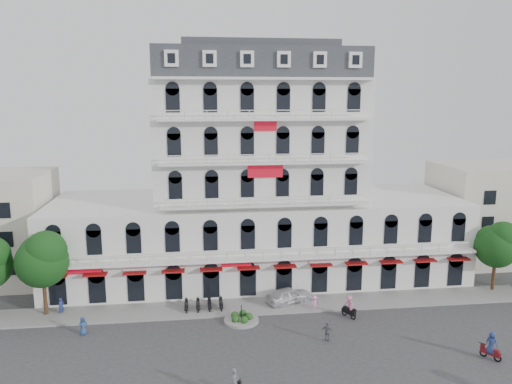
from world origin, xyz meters
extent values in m
plane|color=#38383A|center=(0.00, 0.00, 0.00)|extent=(120.00, 120.00, 0.00)
cube|color=gray|center=(0.00, 9.00, 0.08)|extent=(53.00, 4.00, 0.16)
cube|color=silver|center=(0.00, 18.00, 4.50)|extent=(45.00, 14.00, 9.00)
cube|color=silver|center=(0.00, 18.00, 15.50)|extent=(22.00, 12.00, 13.00)
cube|color=#2D3035|center=(0.00, 18.00, 23.50)|extent=(21.56, 11.76, 3.00)
cube|color=#2D3035|center=(0.00, 18.00, 25.40)|extent=(15.84, 8.64, 0.80)
cube|color=maroon|center=(0.00, 10.50, 3.50)|extent=(40.50, 1.00, 0.15)
cube|color=#B90B1D|center=(0.00, 11.88, 13.00)|extent=(3.50, 0.10, 1.40)
cube|color=beige|center=(30.00, 20.00, 6.00)|extent=(14.00, 10.00, 12.00)
cylinder|color=gray|center=(-3.00, 6.00, 0.12)|extent=(3.20, 3.20, 0.24)
cylinder|color=black|center=(-3.00, 6.00, 0.90)|extent=(0.08, 0.08, 1.40)
sphere|color=#244C19|center=(-2.30, 6.00, 0.45)|extent=(0.70, 0.70, 0.70)
sphere|color=#244C19|center=(-2.78, 6.66, 0.45)|extent=(0.70, 0.70, 0.70)
sphere|color=#244C19|center=(-3.56, 6.42, 0.45)|extent=(0.70, 0.70, 0.70)
sphere|color=#244C19|center=(-3.57, 5.60, 0.45)|extent=(0.70, 0.70, 0.70)
sphere|color=#244C19|center=(-2.80, 5.33, 0.45)|extent=(0.70, 0.70, 0.70)
cylinder|color=#382314|center=(-21.00, 9.50, 1.87)|extent=(0.36, 0.36, 3.74)
sphere|color=#143D13|center=(-21.00, 9.50, 5.27)|extent=(4.76, 4.76, 4.76)
sphere|color=#143D13|center=(-20.50, 9.20, 6.38)|extent=(3.74, 3.74, 3.74)
sphere|color=#143D13|center=(-21.40, 9.80, 5.95)|extent=(3.40, 3.40, 3.40)
cylinder|color=#382314|center=(24.00, 10.00, 1.72)|extent=(0.36, 0.36, 3.43)
sphere|color=#143D13|center=(24.00, 10.00, 4.84)|extent=(4.37, 4.37, 4.37)
sphere|color=#143D13|center=(24.50, 9.70, 5.85)|extent=(3.43, 3.43, 3.43)
sphere|color=#143D13|center=(23.60, 10.30, 5.46)|extent=(3.12, 3.12, 3.12)
imported|color=silver|center=(2.11, 9.50, 0.81)|extent=(5.10, 3.51, 1.61)
imported|color=slate|center=(-4.55, -5.84, 1.38)|extent=(0.72, 0.81, 1.87)
cube|color=maroon|center=(15.70, -2.98, 0.55)|extent=(1.16, 1.42, 0.35)
torus|color=black|center=(15.38, -2.53, 0.28)|extent=(0.45, 0.56, 0.60)
torus|color=black|center=(16.02, -3.42, 0.28)|extent=(0.45, 0.56, 0.60)
imported|color=navy|center=(15.70, -2.98, 1.35)|extent=(0.98, 1.05, 1.81)
cube|color=black|center=(6.97, 5.64, 0.55)|extent=(1.06, 1.47, 0.35)
torus|color=black|center=(7.25, 5.16, 0.28)|extent=(0.41, 0.58, 0.60)
torus|color=black|center=(6.70, 6.11, 0.28)|extent=(0.41, 0.58, 0.60)
imported|color=pink|center=(6.97, 5.64, 1.28)|extent=(1.08, 1.24, 1.67)
imported|color=navy|center=(-16.76, 5.16, 0.81)|extent=(0.94, 0.81, 1.62)
imported|color=slate|center=(3.82, 1.40, 0.87)|extent=(1.09, 0.88, 1.74)
imported|color=#F983C9|center=(4.17, 7.52, 0.75)|extent=(1.11, 0.87, 1.50)
imported|color=navy|center=(-19.63, 9.50, 0.84)|extent=(0.69, 0.73, 1.68)
camera|label=1|loc=(-6.91, -36.24, 20.23)|focal=35.00mm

